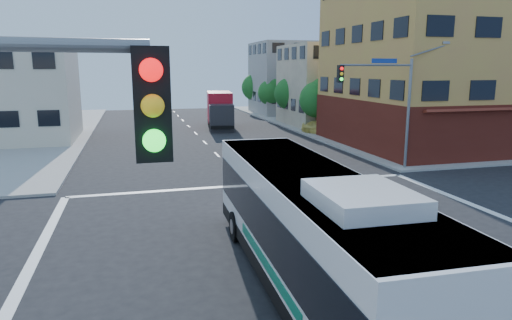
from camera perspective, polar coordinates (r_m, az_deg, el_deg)
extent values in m
plane|color=black|center=(16.91, 6.90, -10.99)|extent=(120.00, 120.00, 0.00)
cube|color=#99968E|center=(64.53, 24.51, 4.73)|extent=(50.00, 50.00, 0.15)
cube|color=#BC8043|center=(41.96, 23.62, 11.26)|extent=(18.00, 15.00, 14.00)
cube|color=#501A12|center=(42.19, 23.08, 4.48)|extent=(18.09, 15.08, 4.00)
cube|color=beige|center=(53.66, 10.39, 9.17)|extent=(12.00, 10.00, 9.00)
cube|color=gray|center=(66.56, 5.18, 10.13)|extent=(12.00, 10.00, 10.00)
cube|color=beige|center=(45.87, -29.22, 6.94)|extent=(12.00, 10.00, 8.00)
cylinder|color=slate|center=(30.46, 18.48, 5.32)|extent=(0.18, 0.18, 7.00)
cylinder|color=slate|center=(28.79, 14.91, 11.39)|extent=(5.01, 0.62, 0.12)
cube|color=black|center=(27.41, 10.50, 10.55)|extent=(0.32, 0.30, 1.00)
sphere|color=#FF0C0C|center=(27.26, 10.68, 11.17)|extent=(0.20, 0.20, 0.20)
sphere|color=yellow|center=(27.26, 10.66, 10.54)|extent=(0.20, 0.20, 0.20)
sphere|color=#19FF33|center=(27.27, 10.64, 9.91)|extent=(0.20, 0.20, 0.20)
cube|color=navy|center=(29.09, 15.76, 11.84)|extent=(1.80, 0.22, 0.28)
cube|color=gray|center=(32.01, 22.59, 13.39)|extent=(0.50, 0.22, 0.14)
cube|color=black|center=(4.18, -12.89, 6.80)|extent=(0.32, 0.30, 1.00)
sphere|color=#FF0C0C|center=(3.99, -12.98, 10.91)|extent=(0.20, 0.20, 0.20)
sphere|color=yellow|center=(4.01, -12.79, 6.62)|extent=(0.20, 0.20, 0.20)
sphere|color=#19FF33|center=(4.04, -12.60, 2.38)|extent=(0.20, 0.20, 0.20)
cylinder|color=#372714|center=(46.35, 7.59, 4.54)|extent=(0.28, 0.28, 1.92)
sphere|color=#1A5D21|center=(46.13, 7.66, 7.50)|extent=(3.60, 3.60, 3.60)
sphere|color=#1A5D21|center=(45.96, 8.30, 8.60)|extent=(2.52, 2.52, 2.52)
cylinder|color=#372714|center=(53.77, 4.30, 5.58)|extent=(0.28, 0.28, 1.99)
sphere|color=#1A5D21|center=(53.57, 4.34, 8.26)|extent=(3.80, 3.80, 3.80)
sphere|color=#1A5D21|center=(53.38, 4.88, 9.26)|extent=(2.66, 2.66, 2.66)
cylinder|color=#372714|center=(61.34, 1.82, 6.27)|extent=(0.28, 0.28, 1.89)
sphere|color=#1A5D21|center=(61.18, 1.83, 8.42)|extent=(3.40, 3.40, 3.40)
sphere|color=#1A5D21|center=(60.97, 2.28, 9.21)|extent=(2.38, 2.38, 2.38)
cylinder|color=#372714|center=(69.00, -0.12, 6.91)|extent=(0.28, 0.28, 2.03)
sphere|color=#1A5D21|center=(68.85, -0.13, 9.08)|extent=(4.00, 4.00, 4.00)
sphere|color=#1A5D21|center=(68.63, 0.27, 9.90)|extent=(2.80, 2.80, 2.80)
cube|color=black|center=(13.92, 6.37, -13.36)|extent=(3.14, 13.23, 0.49)
cube|color=white|center=(13.41, 6.50, -8.15)|extent=(3.12, 13.20, 3.12)
cube|color=black|center=(13.35, 6.52, -7.38)|extent=(3.17, 12.81, 1.37)
cube|color=black|center=(19.38, -0.09, -1.70)|extent=(2.57, 0.13, 1.48)
cube|color=#E5590C|center=(19.19, -0.11, 1.51)|extent=(2.09, 0.11, 0.31)
cube|color=white|center=(12.99, 6.65, -1.93)|extent=(3.06, 12.94, 0.13)
cube|color=white|center=(10.01, 13.19, -4.64)|extent=(2.01, 2.46, 0.39)
cube|color=#066848|center=(12.83, 1.21, -12.84)|extent=(0.17, 6.02, 0.31)
cube|color=#066848|center=(13.76, 12.85, -11.40)|extent=(0.17, 6.02, 0.31)
cylinder|color=black|center=(17.36, -2.53, -8.29)|extent=(0.36, 1.15, 1.14)
cylinder|color=#99999E|center=(17.34, -3.03, -8.32)|extent=(0.06, 0.57, 0.57)
cylinder|color=black|center=(18.02, 5.73, -7.59)|extent=(0.36, 1.15, 1.14)
cylinder|color=#99999E|center=(18.07, 6.20, -7.55)|extent=(0.06, 0.57, 0.57)
cube|color=#242328|center=(47.24, -4.33, 5.26)|extent=(2.75, 2.66, 2.78)
cube|color=black|center=(46.18, -4.26, 5.65)|extent=(2.24, 0.38, 1.07)
cube|color=#B31022|center=(51.20, -4.60, 6.69)|extent=(3.33, 6.28, 3.21)
cube|color=black|center=(50.08, -4.50, 4.68)|extent=(3.46, 8.79, 0.32)
cylinder|color=black|center=(47.50, -5.68, 4.23)|extent=(0.44, 1.10, 1.07)
cylinder|color=black|center=(47.62, -2.97, 4.29)|extent=(0.44, 1.10, 1.07)
cylinder|color=black|center=(50.58, -5.80, 4.66)|extent=(0.44, 1.10, 1.07)
cylinder|color=black|center=(50.69, -3.26, 4.71)|extent=(0.44, 1.10, 1.07)
cylinder|color=black|center=(53.23, -5.89, 4.99)|extent=(0.44, 1.10, 1.07)
cylinder|color=black|center=(53.34, -3.47, 5.04)|extent=(0.44, 1.10, 1.07)
imported|color=#E1CB58|center=(45.10, 8.11, 4.03)|extent=(3.14, 4.57, 1.44)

